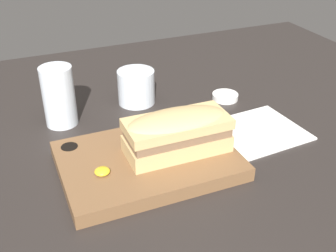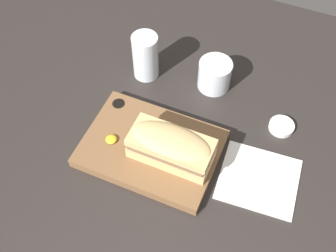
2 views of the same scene
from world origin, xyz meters
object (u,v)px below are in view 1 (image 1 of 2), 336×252
Objects in this scene: water_glass at (59,100)px; napkin at (258,131)px; serving_board at (147,161)px; sandwich at (177,131)px; condiment_dish at (225,96)px; wine_glass at (136,88)px.

napkin is at bearing -27.68° from water_glass.
water_glass is 0.70× the size of napkin.
serving_board is at bearing -62.77° from water_glass.
sandwich reaches higher than condiment_dish.
wine_glass is at bearing 129.91° from napkin.
sandwich reaches higher than napkin.
napkin is (19.69, 3.44, -6.47)cm from sandwich.
serving_board is 3.64× the size of wine_glass.
water_glass is (-11.11, 21.59, 4.19)cm from serving_board.
serving_board is at bearing -145.17° from condiment_dish.
wine_glass reaches higher than serving_board.
sandwich is 3.04× the size of condiment_dish.
serving_board is 25.26cm from napkin.
wine_glass is (6.57, 24.75, 2.26)cm from serving_board.
wine_glass is at bearing 161.58° from condiment_dish.
serving_board reaches higher than napkin.
wine_glass is 1.39× the size of condiment_dish.
wine_glass is 0.46× the size of napkin.
sandwich reaches higher than serving_board.
water_glass is 2.10× the size of condiment_dish.
water_glass is at bearing 126.36° from sandwich.
water_glass reaches higher than condiment_dish.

